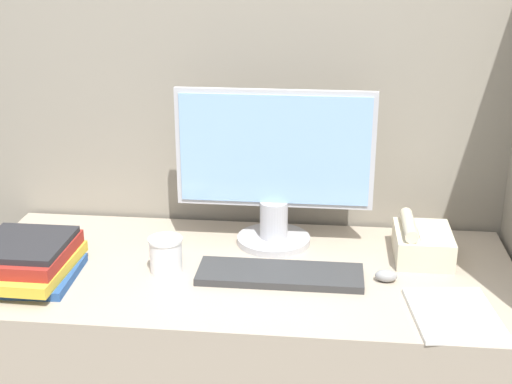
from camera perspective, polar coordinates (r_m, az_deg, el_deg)
The scene contains 9 objects.
cubicle_panel_rear at distance 2.28m, azimuth -0.01°, elevation -0.21°, with size 1.90×0.04×1.62m.
desk at distance 2.16m, azimuth -1.10°, elevation -14.87°, with size 1.50×0.67×0.73m.
monitor at distance 2.05m, azimuth 1.47°, elevation 1.60°, with size 0.57×0.22×0.46m.
keyboard at distance 1.92m, azimuth 1.94°, elevation -6.61°, with size 0.44×0.15×0.02m.
mouse at distance 1.93m, azimuth 10.37°, elevation -6.60°, with size 0.06×0.04×0.03m.
coffee_cup at distance 1.95m, azimuth -7.22°, elevation -5.00°, with size 0.09×0.09×0.10m.
book_stack at distance 2.00m, azimuth -17.81°, elevation -5.25°, with size 0.25×0.30×0.10m.
desk_telephone at distance 2.07m, azimuth 13.11°, elevation -3.98°, with size 0.16×0.20×0.12m.
paper_pile at distance 1.80m, azimuth 15.57°, elevation -9.41°, with size 0.23×0.28×0.01m.
Camera 1 is at (0.23, -1.42, 1.60)m, focal length 50.00 mm.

